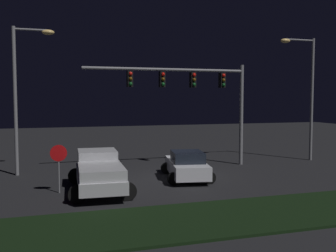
{
  "coord_description": "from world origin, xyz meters",
  "views": [
    {
      "loc": [
        -6.93,
        -20.29,
        4.36
      ],
      "look_at": [
        -0.46,
        0.57,
        2.81
      ],
      "focal_mm": 41.97,
      "sensor_mm": 36.0,
      "label": 1
    }
  ],
  "objects_px": {
    "traffic_signal_gantry": "(193,87)",
    "street_lamp_right": "(306,84)",
    "stop_sign": "(59,159)",
    "pickup_truck": "(99,170)",
    "street_lamp_left": "(23,83)",
    "car_sedan": "(187,165)"
  },
  "relations": [
    {
      "from": "pickup_truck",
      "to": "stop_sign",
      "type": "xyz_separation_m",
      "value": [
        -1.81,
        0.11,
        0.56
      ]
    },
    {
      "from": "street_lamp_left",
      "to": "traffic_signal_gantry",
      "type": "bearing_deg",
      "value": -2.69
    },
    {
      "from": "stop_sign",
      "to": "pickup_truck",
      "type": "bearing_deg",
      "value": -3.54
    },
    {
      "from": "car_sedan",
      "to": "street_lamp_right",
      "type": "xyz_separation_m",
      "value": [
        10.0,
        3.46,
        4.57
      ]
    },
    {
      "from": "car_sedan",
      "to": "street_lamp_left",
      "type": "relative_size",
      "value": 0.56
    },
    {
      "from": "traffic_signal_gantry",
      "to": "stop_sign",
      "type": "height_order",
      "value": "traffic_signal_gantry"
    },
    {
      "from": "pickup_truck",
      "to": "street_lamp_left",
      "type": "distance_m",
      "value": 7.5
    },
    {
      "from": "car_sedan",
      "to": "street_lamp_left",
      "type": "height_order",
      "value": "street_lamp_left"
    },
    {
      "from": "traffic_signal_gantry",
      "to": "street_lamp_left",
      "type": "relative_size",
      "value": 1.24
    },
    {
      "from": "street_lamp_right",
      "to": "street_lamp_left",
      "type": "bearing_deg",
      "value": 179.13
    },
    {
      "from": "street_lamp_left",
      "to": "stop_sign",
      "type": "xyz_separation_m",
      "value": [
        1.71,
        -5.01,
        -3.64
      ]
    },
    {
      "from": "street_lamp_right",
      "to": "traffic_signal_gantry",
      "type": "bearing_deg",
      "value": -178.69
    },
    {
      "from": "traffic_signal_gantry",
      "to": "street_lamp_right",
      "type": "xyz_separation_m",
      "value": [
        8.39,
        0.19,
        0.28
      ]
    },
    {
      "from": "pickup_truck",
      "to": "street_lamp_left",
      "type": "bearing_deg",
      "value": 37.57
    },
    {
      "from": "stop_sign",
      "to": "car_sedan",
      "type": "bearing_deg",
      "value": 10.75
    },
    {
      "from": "street_lamp_left",
      "to": "street_lamp_right",
      "type": "xyz_separation_m",
      "value": [
        18.42,
        -0.28,
        0.11
      ]
    },
    {
      "from": "traffic_signal_gantry",
      "to": "stop_sign",
      "type": "xyz_separation_m",
      "value": [
        -8.32,
        -4.54,
        -3.47
      ]
    },
    {
      "from": "street_lamp_right",
      "to": "stop_sign",
      "type": "height_order",
      "value": "street_lamp_right"
    },
    {
      "from": "car_sedan",
      "to": "stop_sign",
      "type": "xyz_separation_m",
      "value": [
        -6.71,
        -1.27,
        0.82
      ]
    },
    {
      "from": "pickup_truck",
      "to": "car_sedan",
      "type": "height_order",
      "value": "pickup_truck"
    },
    {
      "from": "street_lamp_right",
      "to": "car_sedan",
      "type": "bearing_deg",
      "value": -160.93
    },
    {
      "from": "street_lamp_right",
      "to": "stop_sign",
      "type": "relative_size",
      "value": 3.8
    }
  ]
}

